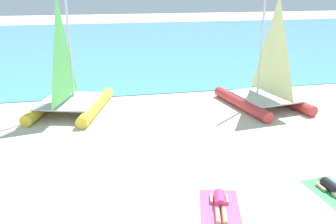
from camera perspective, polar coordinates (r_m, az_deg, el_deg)
ground_plane at (r=19.34m, az=-2.88°, el=1.08°), size 120.00×120.00×0.00m
ocean_water at (r=40.52m, az=-7.92°, el=10.47°), size 120.00×40.00×0.05m
sailboat_red at (r=19.44m, az=14.55°, el=3.39°), size 3.71×5.12×6.14m
sailboat_yellow at (r=18.65m, az=-14.85°, el=2.76°), size 4.31×5.47×6.24m
towel_left at (r=10.91m, az=7.90°, el=-14.26°), size 1.57×2.13×0.01m
sunbather_left at (r=10.90m, az=7.91°, el=-13.51°), size 0.80×1.55×0.30m
towel_right at (r=12.48m, az=24.04°, el=-11.31°), size 1.21×1.96×0.01m
sunbather_right at (r=12.46m, az=23.93°, el=-10.67°), size 0.57×1.57×0.30m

